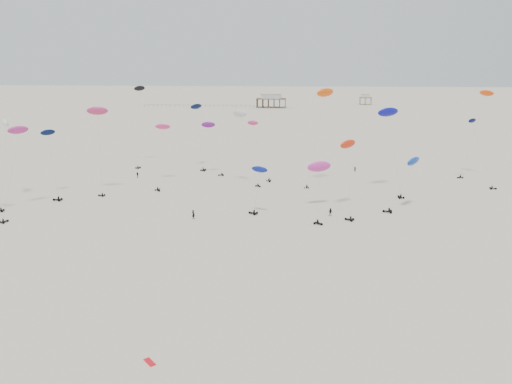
# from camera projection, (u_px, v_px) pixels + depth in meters

# --- Properties ---
(ground_plane) EXTENTS (900.00, 900.00, 0.00)m
(ground_plane) POSITION_uv_depth(u_px,v_px,m) (277.00, 140.00, 209.09)
(ground_plane) COLOR beige
(pavilion_main) EXTENTS (21.00, 13.00, 9.80)m
(pavilion_main) POSITION_uv_depth(u_px,v_px,m) (271.00, 102.00, 353.34)
(pavilion_main) COLOR brown
(pavilion_main) RESTS_ON ground
(pavilion_small) EXTENTS (9.00, 7.00, 8.00)m
(pavilion_small) POSITION_uv_depth(u_px,v_px,m) (366.00, 100.00, 377.08)
(pavilion_small) COLOR brown
(pavilion_small) RESTS_ON ground
(pier_fence) EXTENTS (80.20, 0.20, 1.50)m
(pier_fence) POSITION_uv_depth(u_px,v_px,m) (199.00, 106.00, 358.21)
(pier_fence) COLOR black
(pier_fence) RESTS_ON ground
(rig_0) EXTENTS (4.62, 14.74, 18.48)m
(rig_0) POSITION_uv_depth(u_px,v_px,m) (162.00, 142.00, 133.96)
(rig_0) COLOR black
(rig_0) RESTS_ON ground
(rig_1) EXTENTS (4.73, 14.80, 25.56)m
(rig_1) POSITION_uv_depth(u_px,v_px,m) (139.00, 107.00, 158.34)
(rig_1) COLOR black
(rig_1) RESTS_ON ground
(rig_2) EXTENTS (7.33, 9.88, 16.63)m
(rig_2) POSITION_uv_depth(u_px,v_px,m) (52.00, 160.00, 120.68)
(rig_2) COLOR black
(rig_2) RESTS_ON ground
(rig_3) EXTENTS (8.15, 14.55, 19.28)m
(rig_3) POSITION_uv_depth(u_px,v_px,m) (259.00, 145.00, 142.77)
(rig_3) COLOR black
(rig_3) RESTS_ON ground
(rig_4) EXTENTS (8.58, 7.51, 20.00)m
(rig_4) POSITION_uv_depth(u_px,v_px,m) (242.00, 123.00, 132.00)
(rig_4) COLOR black
(rig_4) RESTS_ON ground
(rig_5) EXTENTS (6.29, 10.35, 19.80)m
(rig_5) POSITION_uv_depth(u_px,v_px,m) (198.00, 125.00, 152.30)
(rig_5) COLOR black
(rig_5) RESTS_ON ground
(rig_8) EXTENTS (6.72, 14.40, 22.00)m
(rig_8) POSITION_uv_depth(u_px,v_px,m) (389.00, 122.00, 125.68)
(rig_8) COLOR black
(rig_8) RESTS_ON ground
(rig_9) EXTENTS (7.07, 16.22, 21.22)m
(rig_9) POSITION_uv_depth(u_px,v_px,m) (5.00, 136.00, 117.07)
(rig_9) COLOR black
(rig_9) RESTS_ON ground
(rig_10) EXTENTS (5.54, 7.98, 21.64)m
(rig_10) POSITION_uv_depth(u_px,v_px,m) (98.00, 120.00, 123.20)
(rig_10) COLOR black
(rig_10) RESTS_ON ground
(rig_11) EXTENTS (5.33, 14.44, 19.77)m
(rig_11) POSITION_uv_depth(u_px,v_px,m) (480.00, 147.00, 134.11)
(rig_11) COLOR black
(rig_11) RESTS_ON ground
(rig_12) EXTENTS (9.52, 7.97, 24.68)m
(rig_12) POSITION_uv_depth(u_px,v_px,m) (482.00, 109.00, 139.97)
(rig_12) COLOR black
(rig_12) RESTS_ON ground
(rig_13) EXTENTS (9.30, 8.51, 12.53)m
(rig_13) POSITION_uv_depth(u_px,v_px,m) (409.00, 170.00, 110.82)
(rig_13) COLOR black
(rig_13) RESTS_ON ground
(rig_14) EXTENTS (6.15, 17.38, 15.96)m
(rig_14) POSITION_uv_depth(u_px,v_px,m) (319.00, 172.00, 111.63)
(rig_14) COLOR black
(rig_14) RESTS_ON ground
(rig_15) EXTENTS (8.01, 10.91, 25.78)m
(rig_15) POSITION_uv_depth(u_px,v_px,m) (324.00, 101.00, 131.02)
(rig_15) COLOR black
(rig_15) RESTS_ON ground
(rig_16) EXTENTS (5.23, 16.21, 20.57)m
(rig_16) POSITION_uv_depth(u_px,v_px,m) (16.00, 145.00, 109.31)
(rig_16) COLOR black
(rig_16) RESTS_ON ground
(rig_17) EXTENTS (4.98, 15.01, 17.08)m
(rig_17) POSITION_uv_depth(u_px,v_px,m) (348.00, 156.00, 110.11)
(rig_17) COLOR black
(rig_17) RESTS_ON ground
(rig_18) EXTENTS (7.14, 5.42, 15.28)m
(rig_18) POSITION_uv_depth(u_px,v_px,m) (211.00, 135.00, 144.93)
(rig_18) COLOR black
(rig_18) RESTS_ON ground
(rig_19) EXTENTS (4.54, 3.71, 10.72)m
(rig_19) POSITION_uv_depth(u_px,v_px,m) (257.00, 185.00, 107.38)
(rig_19) COLOR black
(rig_19) RESTS_ON ground
(spectator_0) EXTENTS (1.02, 0.92, 2.32)m
(spectator_0) POSITION_uv_depth(u_px,v_px,m) (193.00, 219.00, 105.25)
(spectator_0) COLOR black
(spectator_0) RESTS_ON ground
(spectator_1) EXTENTS (1.10, 0.81, 2.02)m
(spectator_1) POSITION_uv_depth(u_px,v_px,m) (330.00, 216.00, 107.31)
(spectator_1) COLOR black
(spectator_1) RESTS_ON ground
(spectator_2) EXTENTS (1.29, 1.03, 1.93)m
(spectator_2) POSITION_uv_depth(u_px,v_px,m) (138.00, 177.00, 142.51)
(spectator_2) COLOR black
(spectator_2) RESTS_ON ground
(spectator_3) EXTENTS (0.81, 0.71, 1.87)m
(spectator_3) POSITION_uv_depth(u_px,v_px,m) (355.00, 172.00, 150.16)
(spectator_3) COLOR black
(spectator_3) RESTS_ON ground
(grounded_kite_b) EXTENTS (1.73, 1.80, 0.07)m
(grounded_kite_b) POSITION_uv_depth(u_px,v_px,m) (150.00, 362.00, 55.23)
(grounded_kite_b) COLOR red
(grounded_kite_b) RESTS_ON ground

